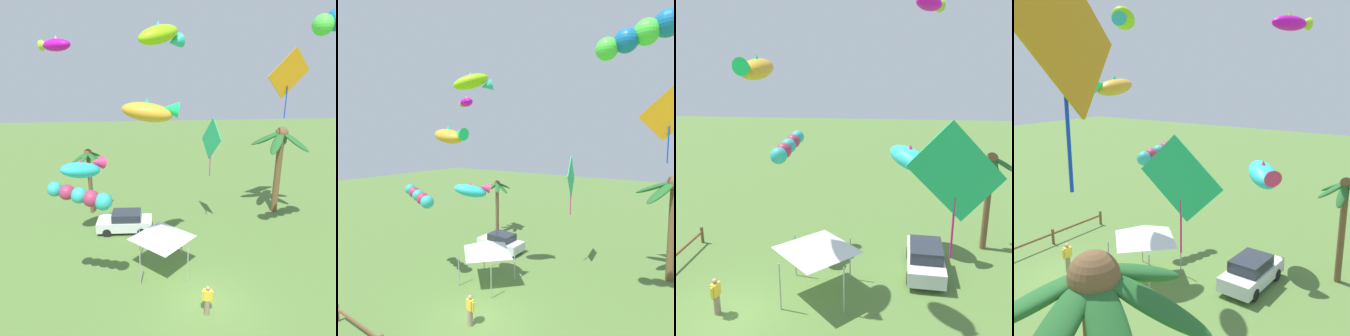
{
  "view_description": "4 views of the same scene",
  "coord_description": "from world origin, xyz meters",
  "views": [
    {
      "loc": [
        -3.14,
        -12.51,
        11.25
      ],
      "look_at": [
        -1.53,
        4.11,
        5.99
      ],
      "focal_mm": 33.27,
      "sensor_mm": 36.0,
      "label": 1
    },
    {
      "loc": [
        8.62,
        -10.24,
        9.26
      ],
      "look_at": [
        -1.99,
        5.5,
        7.41
      ],
      "focal_mm": 29.1,
      "sensor_mm": 36.0,
      "label": 2
    },
    {
      "loc": [
        12.08,
        5.99,
        9.6
      ],
      "look_at": [
        -1.5,
        4.44,
        5.88
      ],
      "focal_mm": 39.4,
      "sensor_mm": 36.0,
      "label": 3
    },
    {
      "loc": [
        12.52,
        15.39,
        10.15
      ],
      "look_at": [
        -1.45,
        5.84,
        6.22
      ],
      "focal_mm": 42.76,
      "sensor_mm": 36.0,
      "label": 4
    }
  ],
  "objects": [
    {
      "name": "parked_car_0",
      "position": [
        -4.26,
        8.07,
        0.75
      ],
      "size": [
        3.98,
        1.89,
        1.51
      ],
      "color": "silver",
      "rests_on": "ground"
    },
    {
      "name": "kite_diamond_3",
      "position": [
        7.51,
        9.34,
        10.99
      ],
      "size": [
        3.42,
        0.97,
        4.9
      ],
      "color": "orange"
    },
    {
      "name": "spectator_0",
      "position": [
        -0.1,
        -0.54,
        0.81
      ],
      "size": [
        0.54,
        0.3,
        1.59
      ],
      "color": "gray",
      "rests_on": "ground"
    },
    {
      "name": "kite_fish_2",
      "position": [
        -2.04,
        2.13,
        12.7
      ],
      "size": [
        2.52,
        2.11,
        1.27
      ],
      "color": "#95DA14"
    },
    {
      "name": "kite_fish_5",
      "position": [
        -2.59,
        0.76,
        9.59
      ],
      "size": [
        2.61,
        1.35,
        1.13
      ],
      "color": "gold"
    },
    {
      "name": "festival_tent",
      "position": [
        -1.95,
        3.23,
        2.47
      ],
      "size": [
        2.86,
        2.86,
        2.85
      ],
      "color": "#9E9EA3",
      "rests_on": "ground"
    },
    {
      "name": "palm_tree_1",
      "position": [
        7.95,
        10.36,
        5.35
      ],
      "size": [
        4.63,
        4.15,
        7.08
      ],
      "color": "brown",
      "rests_on": "ground"
    },
    {
      "name": "kite_fish_0",
      "position": [
        -7.96,
        8.01,
        12.71
      ],
      "size": [
        2.34,
        1.93,
        0.92
      ],
      "color": "#DA0EC3"
    },
    {
      "name": "ground_plane",
      "position": [
        0.0,
        0.0,
        0.0
      ],
      "size": [
        120.0,
        120.0,
        0.0
      ],
      "primitive_type": "plane",
      "color": "#567A38"
    },
    {
      "name": "kite_diamond_4",
      "position": [
        1.82,
        8.03,
        6.7
      ],
      "size": [
        0.67,
        2.93,
        4.17
      ],
      "color": "#22BB6C"
    },
    {
      "name": "palm_tree_0",
      "position": [
        -7.12,
        11.49,
        4.09
      ],
      "size": [
        2.6,
        2.78,
        5.41
      ],
      "color": "brown",
      "rests_on": "ground"
    },
    {
      "name": "kite_tube_7",
      "position": [
        -5.79,
        1.06,
        5.72
      ],
      "size": [
        2.98,
        1.19,
        1.29
      ],
      "color": "#30B7AC"
    },
    {
      "name": "kite_fish_1",
      "position": [
        -6.81,
        7.42,
        5.07
      ],
      "size": [
        3.29,
        3.0,
        1.62
      ],
      "color": "#2ECED4"
    },
    {
      "name": "kite_tube_6",
      "position": [
        7.1,
        2.67,
        13.8
      ],
      "size": [
        4.0,
        1.76,
        2.05
      ],
      "color": "#4DE141"
    }
  ]
}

